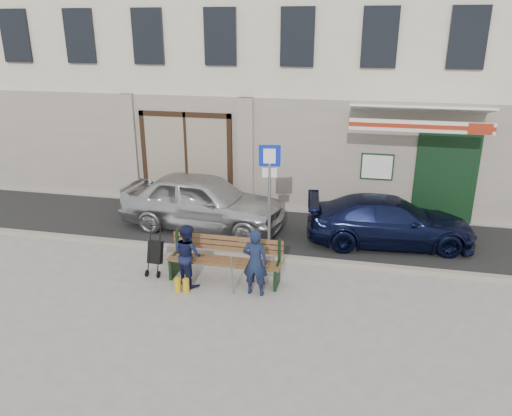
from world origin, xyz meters
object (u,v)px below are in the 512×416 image
(woman, at_px, (188,255))
(stroller, at_px, (155,253))
(car_silver, at_px, (203,201))
(parking_sign, at_px, (269,183))
(man, at_px, (255,262))
(car_navy, at_px, (390,221))
(bench, at_px, (222,260))

(woman, xyz_separation_m, stroller, (-0.85, 0.28, -0.18))
(car_silver, xyz_separation_m, stroller, (-0.18, -2.73, -0.27))
(parking_sign, bearing_deg, woman, -137.10)
(man, bearing_deg, car_navy, -127.47)
(car_silver, bearing_deg, car_navy, -85.86)
(woman, bearing_deg, stroller, 18.17)
(bench, height_order, woman, woman)
(car_navy, distance_m, man, 4.12)
(car_navy, relative_size, woman, 3.09)
(car_navy, height_order, stroller, car_navy)
(bench, bearing_deg, man, -27.36)
(parking_sign, distance_m, bench, 2.10)
(bench, xyz_separation_m, man, (0.80, -0.41, 0.24))
(bench, relative_size, woman, 1.84)
(bench, bearing_deg, parking_sign, 65.14)
(car_navy, distance_m, bench, 4.41)
(woman, bearing_deg, car_navy, -107.43)
(parking_sign, relative_size, man, 1.88)
(parking_sign, xyz_separation_m, man, (0.10, -1.92, -1.05))
(car_silver, distance_m, parking_sign, 2.57)
(car_silver, bearing_deg, man, -141.72)
(car_navy, bearing_deg, man, 133.02)
(bench, distance_m, woman, 0.74)
(car_silver, relative_size, woman, 3.32)
(man, relative_size, stroller, 1.31)
(car_navy, relative_size, man, 2.90)
(car_navy, height_order, bench, car_navy)
(car_silver, xyz_separation_m, woman, (0.67, -3.02, -0.09))
(car_navy, distance_m, parking_sign, 3.24)
(car_silver, relative_size, car_navy, 1.07)
(bench, bearing_deg, car_navy, 38.02)
(parking_sign, distance_m, stroller, 2.96)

